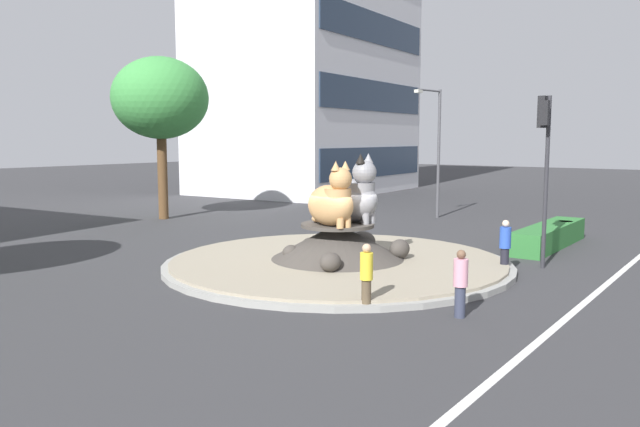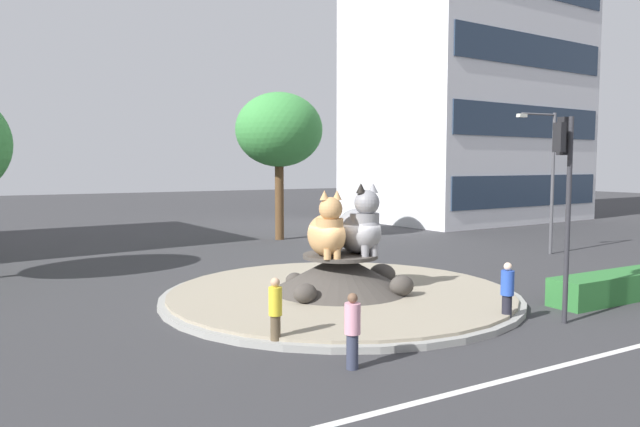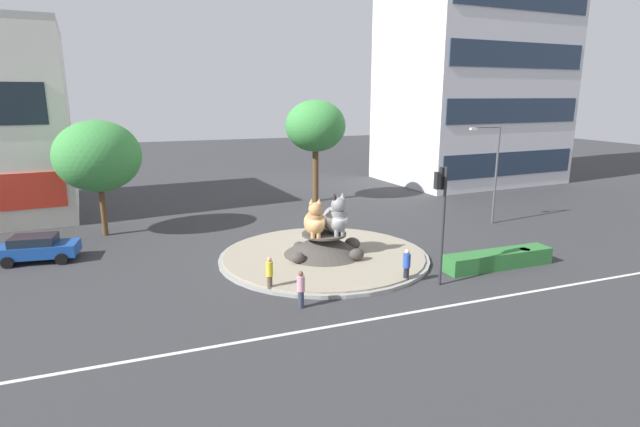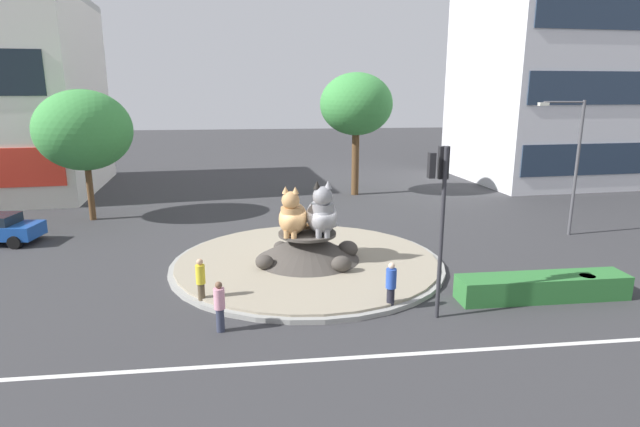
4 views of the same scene
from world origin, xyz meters
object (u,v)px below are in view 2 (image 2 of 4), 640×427
cat_statue_calico (327,232)px  traffic_light_mast (565,174)px  pedestrian_pink_shirt (352,329)px  pedestrian_blue_shirt (507,291)px  cat_statue_grey (360,228)px  pedestrian_yellow_shirt (275,310)px  streetlight_arm (549,172)px  broadleaf_tree_behind_island (279,130)px

cat_statue_calico → traffic_light_mast: traffic_light_mast is taller
cat_statue_calico → pedestrian_pink_shirt: bearing=-10.6°
cat_statue_calico → pedestrian_blue_shirt: 5.83m
cat_statue_grey → pedestrian_yellow_shirt: bearing=-50.2°
pedestrian_blue_shirt → pedestrian_pink_shirt: pedestrian_blue_shirt is taller
pedestrian_blue_shirt → cat_statue_grey: bearing=169.2°
traffic_light_mast → pedestrian_blue_shirt: size_ratio=3.34×
pedestrian_blue_shirt → cat_statue_calico: bearing=-179.0°
cat_statue_calico → streetlight_arm: (14.68, 3.36, 1.83)m
cat_statue_calico → pedestrian_yellow_shirt: 5.20m
cat_statue_calico → pedestrian_yellow_shirt: size_ratio=1.30×
pedestrian_blue_shirt → broadleaf_tree_behind_island: bearing=141.0°
cat_statue_grey → traffic_light_mast: (3.15, -5.48, 1.84)m
streetlight_arm → pedestrian_yellow_shirt: (-18.24, -6.90, -3.19)m
broadleaf_tree_behind_island → streetlight_arm: size_ratio=1.24×
traffic_light_mast → cat_statue_calico: bearing=40.9°
pedestrian_blue_shirt → pedestrian_yellow_shirt: bearing=-132.2°
pedestrian_yellow_shirt → pedestrian_pink_shirt: 2.35m
cat_statue_calico → cat_statue_grey: cat_statue_grey is taller
traffic_light_mast → pedestrian_yellow_shirt: size_ratio=3.34×
streetlight_arm → pedestrian_yellow_shirt: bearing=27.9°
broadleaf_tree_behind_island → pedestrian_blue_shirt: 20.90m
cat_statue_calico → pedestrian_blue_shirt: size_ratio=1.30×
cat_statue_calico → streetlight_arm: size_ratio=0.32×
streetlight_arm → traffic_light_mast: bearing=48.0°
cat_statue_grey → pedestrian_yellow_shirt: cat_statue_grey is taller
pedestrian_yellow_shirt → pedestrian_blue_shirt: 6.74m
cat_statue_calico → pedestrian_pink_shirt: (-2.75, -5.74, -1.39)m
broadleaf_tree_behind_island → streetlight_arm: (9.06, -11.85, -2.37)m
traffic_light_mast → pedestrian_pink_shirt: bearing=94.2°
broadleaf_tree_behind_island → pedestrian_yellow_shirt: bearing=-116.1°
traffic_light_mast → broadleaf_tree_behind_island: (1.23, 20.71, 2.29)m
cat_statue_calico → pedestrian_yellow_shirt: (-3.55, -3.54, -1.36)m
cat_statue_grey → broadleaf_tree_behind_island: size_ratio=0.28×
streetlight_arm → pedestrian_pink_shirt: bearing=34.8°
cat_statue_calico → pedestrian_pink_shirt: cat_statue_calico is taller
broadleaf_tree_behind_island → pedestrian_blue_shirt: (-2.55, -19.98, -5.57)m
pedestrian_yellow_shirt → pedestrian_pink_shirt: size_ratio=1.03×
cat_statue_grey → broadleaf_tree_behind_island: (4.38, 15.23, 4.12)m
broadleaf_tree_behind_island → pedestrian_blue_shirt: bearing=-97.3°
traffic_light_mast → pedestrian_yellow_shirt: traffic_light_mast is taller
pedestrian_pink_shirt → streetlight_arm: bearing=82.9°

